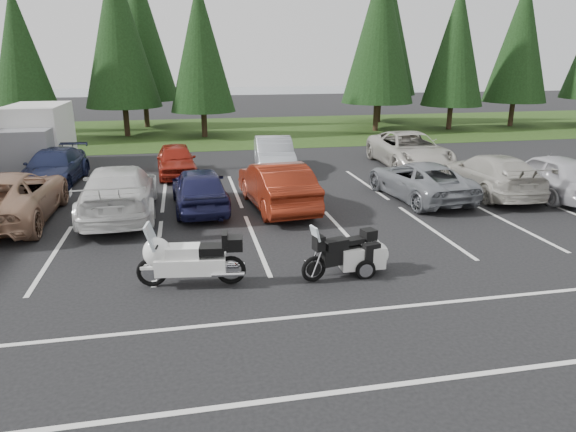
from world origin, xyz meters
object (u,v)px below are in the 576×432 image
(car_near_8, at_px, (550,175))
(car_near_4, at_px, (200,188))
(adventure_motorcycle, at_px, (341,249))
(car_far_4, at_px, (410,150))
(touring_motorcycle, at_px, (190,254))
(box_truck, at_px, (34,139))
(car_near_6, at_px, (419,180))
(car_far_1, at_px, (54,167))
(car_near_3, at_px, (119,191))
(car_far_3, at_px, (274,154))
(car_far_2, at_px, (176,160))
(car_near_7, at_px, (491,174))
(car_near_2, at_px, (8,197))
(cargo_trailer, at_px, (360,258))
(car_near_5, at_px, (277,185))

(car_near_8, bearing_deg, car_near_4, -4.97)
(adventure_motorcycle, bearing_deg, car_far_4, 45.09)
(touring_motorcycle, xyz_separation_m, adventure_motorcycle, (3.48, -0.19, -0.07))
(box_truck, xyz_separation_m, car_near_6, (15.06, -7.96, -0.76))
(box_truck, height_order, car_far_1, box_truck)
(car_near_3, bearing_deg, box_truck, -62.27)
(car_near_8, relative_size, car_far_3, 1.04)
(car_near_8, height_order, car_far_2, car_near_8)
(car_near_8, bearing_deg, adventure_motorcycle, 28.19)
(car_near_7, distance_m, car_far_3, 9.29)
(car_far_1, relative_size, car_far_3, 1.05)
(car_near_2, height_order, car_near_7, car_near_2)
(adventure_motorcycle, bearing_deg, car_near_2, 131.45)
(car_far_1, xyz_separation_m, cargo_trailer, (9.30, -11.07, -0.35))
(car_near_2, relative_size, car_far_2, 1.43)
(car_near_5, distance_m, car_far_4, 9.26)
(car_near_3, bearing_deg, car_far_3, -138.00)
(car_near_3, distance_m, car_far_4, 13.71)
(car_far_2, bearing_deg, car_far_3, -2.45)
(car_near_4, distance_m, car_far_4, 11.28)
(car_near_4, height_order, car_far_4, car_far_4)
(car_near_7, height_order, car_far_3, car_far_3)
(box_truck, height_order, car_near_3, box_truck)
(car_near_8, bearing_deg, car_near_3, -3.63)
(cargo_trailer, bearing_deg, car_near_7, 40.18)
(box_truck, relative_size, car_far_3, 1.21)
(car_near_6, distance_m, car_far_1, 14.55)
(car_near_2, relative_size, car_far_4, 0.99)
(car_near_4, bearing_deg, touring_motorcycle, 83.12)
(car_near_7, distance_m, adventure_motorcycle, 10.09)
(car_far_3, height_order, car_far_4, car_far_4)
(car_near_6, relative_size, car_far_1, 1.02)
(car_near_3, height_order, car_near_7, car_near_3)
(cargo_trailer, distance_m, adventure_motorcycle, 0.66)
(car_far_4, bearing_deg, adventure_motorcycle, -118.02)
(car_near_2, bearing_deg, car_near_3, -179.90)
(box_truck, xyz_separation_m, car_far_4, (17.08, -2.60, -0.64))
(car_near_3, height_order, car_far_1, car_near_3)
(car_near_6, bearing_deg, car_near_3, -5.12)
(car_far_2, bearing_deg, car_near_6, -36.16)
(car_far_2, bearing_deg, car_far_1, -175.18)
(car_far_4, bearing_deg, car_near_5, -140.08)
(car_near_8, relative_size, car_far_2, 1.19)
(car_near_8, relative_size, adventure_motorcycle, 2.12)
(car_far_1, relative_size, car_far_4, 0.83)
(car_near_3, bearing_deg, car_near_8, 176.22)
(car_far_3, bearing_deg, car_near_7, -32.98)
(cargo_trailer, bearing_deg, car_near_8, 30.19)
(car_near_3, xyz_separation_m, car_far_4, (12.59, 5.45, -0.02))
(car_far_1, xyz_separation_m, car_far_3, (9.25, 0.77, 0.06))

